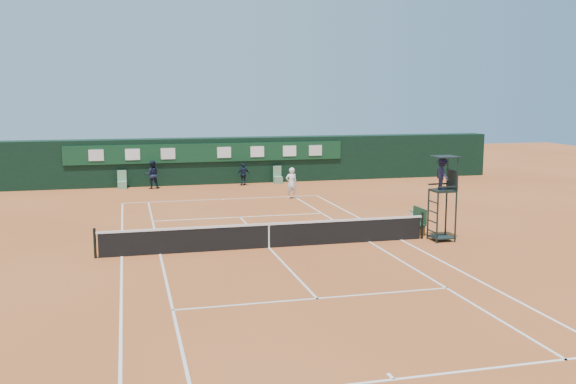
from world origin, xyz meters
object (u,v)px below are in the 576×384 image
object	(u,v)px
umpire_chair	(443,180)
player_bench	(417,219)
cooler	(418,217)
player	(291,183)
tennis_net	(269,235)

from	to	relation	value
umpire_chair	player_bench	distance (m)	2.42
cooler	player	distance (m)	9.31
player	player_bench	bearing A→B (deg)	104.71
player_bench	player	xyz separation A→B (m)	(-2.85, 10.19, 0.29)
player_bench	cooler	size ratio (longest dim) A/B	1.86
tennis_net	cooler	size ratio (longest dim) A/B	20.00
cooler	player_bench	bearing A→B (deg)	-117.33
umpire_chair	player	world-z (taller)	umpire_chair
umpire_chair	player	size ratio (longest dim) A/B	1.94
player_bench	cooler	bearing A→B (deg)	62.67
player_bench	player	distance (m)	10.58
tennis_net	player_bench	world-z (taller)	same
player	tennis_net	bearing A→B (deg)	70.37
umpire_chair	player	bearing A→B (deg)	105.30
tennis_net	umpire_chair	world-z (taller)	umpire_chair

